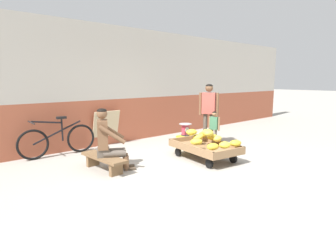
# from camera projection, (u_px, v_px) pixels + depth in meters

# --- Properties ---
(ground_plane) EXTENTS (80.00, 80.00, 0.00)m
(ground_plane) POSITION_uv_depth(u_px,v_px,m) (206.00, 171.00, 5.20)
(ground_plane) COLOR #A39E93
(back_wall) EXTENTS (16.00, 0.30, 2.96)m
(back_wall) POSITION_uv_depth(u_px,v_px,m) (113.00, 86.00, 7.32)
(back_wall) COLOR #A35138
(back_wall) RESTS_ON ground
(banana_cart) EXTENTS (1.04, 1.55, 0.36)m
(banana_cart) POSITION_uv_depth(u_px,v_px,m) (205.00, 148.00, 5.89)
(banana_cart) COLOR #8E6B47
(banana_cart) RESTS_ON ground
(banana_pile) EXTENTS (1.00, 1.24, 0.25)m
(banana_pile) POSITION_uv_depth(u_px,v_px,m) (209.00, 138.00, 5.82)
(banana_pile) COLOR gold
(banana_pile) RESTS_ON banana_cart
(low_bench) EXTENTS (0.36, 1.12, 0.27)m
(low_bench) POSITION_uv_depth(u_px,v_px,m) (104.00, 160.00, 5.19)
(low_bench) COLOR brown
(low_bench) RESTS_ON ground
(vendor_seated) EXTENTS (0.74, 0.64, 1.14)m
(vendor_seated) POSITION_uv_depth(u_px,v_px,m) (108.00, 140.00, 5.15)
(vendor_seated) COLOR brown
(vendor_seated) RESTS_ON ground
(plastic_crate) EXTENTS (0.36, 0.28, 0.30)m
(plastic_crate) POSITION_uv_depth(u_px,v_px,m) (185.00, 142.00, 6.92)
(plastic_crate) COLOR gold
(plastic_crate) RESTS_ON ground
(weighing_scale) EXTENTS (0.30, 0.30, 0.29)m
(weighing_scale) POSITION_uv_depth(u_px,v_px,m) (185.00, 129.00, 6.87)
(weighing_scale) COLOR #28282D
(weighing_scale) RESTS_ON plastic_crate
(bicycle_near_left) EXTENTS (1.66, 0.48, 0.86)m
(bicycle_near_left) POSITION_uv_depth(u_px,v_px,m) (58.00, 140.00, 6.16)
(bicycle_near_left) COLOR black
(bicycle_near_left) RESTS_ON ground
(sign_board) EXTENTS (0.70, 0.24, 0.88)m
(sign_board) POSITION_uv_depth(u_px,v_px,m) (106.00, 128.00, 7.13)
(sign_board) COLOR #C6B289
(sign_board) RESTS_ON ground
(customer_adult) EXTENTS (0.33, 0.44, 1.53)m
(customer_adult) POSITION_uv_depth(u_px,v_px,m) (209.00, 108.00, 7.08)
(customer_adult) COLOR brown
(customer_adult) RESTS_ON ground
(customer_child) EXTENTS (0.16, 0.28, 0.90)m
(customer_child) POSITION_uv_depth(u_px,v_px,m) (214.00, 126.00, 6.80)
(customer_child) COLOR brown
(customer_child) RESTS_ON ground
(shopping_bag) EXTENTS (0.18, 0.12, 0.24)m
(shopping_bag) POSITION_uv_depth(u_px,v_px,m) (193.00, 145.00, 6.67)
(shopping_bag) COLOR green
(shopping_bag) RESTS_ON ground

